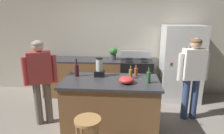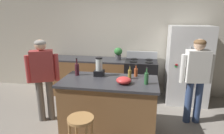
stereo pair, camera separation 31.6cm
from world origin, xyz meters
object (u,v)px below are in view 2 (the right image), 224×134
Objects in this scene: refrigerator at (187,65)px; mixing_bowl at (124,80)px; bottle_wine at (77,69)px; person_by_sink_right at (196,74)px; kitchen_island at (109,106)px; bottle_vinegar at (130,74)px; blender_appliance at (99,68)px; bottle_olive_oil at (146,78)px; stove_range at (141,79)px; bottle_cooking_sauce at (136,72)px; bar_stool at (81,127)px; potted_plant at (118,53)px; person_by_island_left at (43,73)px.

refrigerator is 7.36× the size of mixing_bowl.
refrigerator is at bearing 31.44° from bottle_wine.
kitchen_island is at bearing -160.06° from person_by_sink_right.
person_by_sink_right is at bearing 19.05° from bottle_vinegar.
blender_appliance is 1.22× the size of bottle_olive_oil.
stove_range is at bearing 61.32° from blender_appliance.
bottle_cooking_sauce is at bearing 68.04° from mixing_bowl.
bar_stool is (-0.24, -0.79, 0.04)m from kitchen_island.
bar_stool is at bearing -121.73° from bottle_cooking_sauce.
stove_range is 0.85m from potted_plant.
stove_range is 3.55× the size of bottle_wine.
person_by_sink_right is 1.41m from mixing_bowl.
kitchen_island is 5.15× the size of bottle_wine.
blender_appliance is at bearing -143.88° from refrigerator.
person_by_sink_right is 1.11m from bottle_cooking_sauce.
kitchen_island is 1.03× the size of person_by_island_left.
bar_stool is at bearing -106.74° from kitchen_island.
potted_plant reaches higher than mixing_bowl.
mixing_bowl is at bearing -128.25° from refrigerator.
stove_range is (-1.04, 0.02, -0.41)m from refrigerator.
stove_range reaches higher than kitchen_island.
stove_range is 5.20× the size of bottle_cooking_sauce.
kitchen_island is 0.66m from bottle_vinegar.
potted_plant is at bearing 111.69° from bottle_cooking_sauce.
refrigerator is at bearing -1.79° from potted_plant.
mixing_bowl is (-0.07, -0.26, -0.03)m from bottle_vinegar.
blender_appliance is 0.66m from bottle_cooking_sauce.
potted_plant reaches higher than bottle_vinegar.
refrigerator is at bearing -1.35° from stove_range.
bottle_wine is (-2.16, -1.32, 0.17)m from refrigerator.
bar_stool is 2.82× the size of bottle_vinegar.
potted_plant is 1.36m from bottle_cooking_sauce.
bar_stool is 2.22× the size of potted_plant.
stove_range is 4.64× the size of mixing_bowl.
bottle_cooking_sauce is 0.42m from bottle_olive_oil.
bar_stool is 3.08× the size of bottle_cooking_sauce.
person_by_sink_right is 2.25m from bar_stool.
potted_plant is (-0.07, 1.55, 0.64)m from kitchen_island.
bar_stool is at bearing -121.56° from bottle_vinegar.
person_by_island_left is at bearing -142.28° from stove_range.
bottle_olive_oil is 0.36m from mixing_bowl.
person_by_sink_right is at bearing 9.85° from bottle_wine.
refrigerator is at bearing 44.19° from kitchen_island.
bottle_vinegar is at bearing -122.76° from bottle_cooking_sauce.
person_by_island_left is 2.82m from person_by_sink_right.
person_by_sink_right is 1.10m from bottle_olive_oil.
bottle_vinegar reaches higher than bar_stool.
bottle_cooking_sauce is at bearing 116.05° from bottle_olive_oil.
kitchen_island is at bearing -108.09° from stove_range.
stove_range is 1.71m from bottle_olive_oil.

